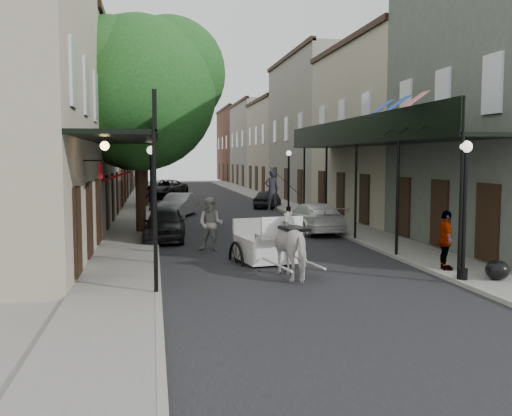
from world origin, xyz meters
name	(u,v)px	position (x,y,z in m)	size (l,w,h in m)	color
ground	(296,274)	(0.00, 0.00, 0.00)	(140.00, 140.00, 0.00)	gray
road	(218,211)	(0.00, 20.00, 0.01)	(8.00, 90.00, 0.01)	black
sidewalk_left	(138,212)	(-5.00, 20.00, 0.06)	(2.20, 90.00, 0.12)	gray
sidewalk_right	(295,209)	(5.00, 20.00, 0.06)	(2.20, 90.00, 0.12)	gray
building_row_left	(93,134)	(-8.60, 30.00, 5.25)	(5.00, 80.00, 10.50)	#A79D86
building_row_right	(308,135)	(8.60, 30.00, 5.25)	(5.00, 80.00, 10.50)	gray
gallery_left	(133,141)	(-4.79, 6.98, 4.05)	(2.20, 18.05, 4.88)	black
gallery_right	(366,142)	(4.79, 6.98, 4.05)	(2.20, 18.05, 4.88)	black
tree_near	(148,88)	(-4.20, 10.18, 6.49)	(7.31, 6.80, 9.63)	#382619
tree_far	(149,122)	(-4.25, 24.18, 5.84)	(6.45, 6.00, 8.61)	#382619
lamppost_right_near	(464,208)	(4.10, -2.00, 2.05)	(0.32, 0.32, 3.71)	black
lamppost_left	(152,193)	(-4.10, 6.00, 2.05)	(0.32, 0.32, 3.71)	black
lamppost_right_far	(289,180)	(4.10, 18.00, 2.05)	(0.32, 0.32, 3.71)	black
horse	(296,246)	(-0.10, -0.37, 0.91)	(0.98, 2.15, 1.82)	silver
carriage	(260,225)	(-0.59, 2.42, 1.18)	(2.12, 2.90, 3.04)	black
pedestrian_walking	(211,224)	(-2.00, 4.68, 0.98)	(0.95, 0.74, 1.96)	#9E9D95
pedestrian_sidewalk_left	(151,198)	(-4.20, 20.14, 0.90)	(1.00, 0.58, 1.55)	gray
pedestrian_sidewalk_right	(446,240)	(4.33, -0.66, 0.99)	(1.02, 0.42, 1.74)	gray
car_left_near	(165,224)	(-3.60, 7.61, 0.69)	(1.63, 4.04, 1.38)	black
car_left_mid	(179,205)	(-2.60, 17.30, 0.67)	(1.41, 4.05, 1.34)	#95969A
car_left_far	(165,189)	(-3.07, 32.93, 0.78)	(2.58, 5.59, 1.55)	black
car_right_near	(313,218)	(3.09, 9.00, 0.68)	(1.89, 4.66, 1.35)	white
car_right_far	(267,199)	(3.60, 22.08, 0.62)	(1.47, 3.65, 1.25)	black
trash_bags	(497,269)	(5.12, -2.03, 0.37)	(0.89, 1.04, 0.53)	black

